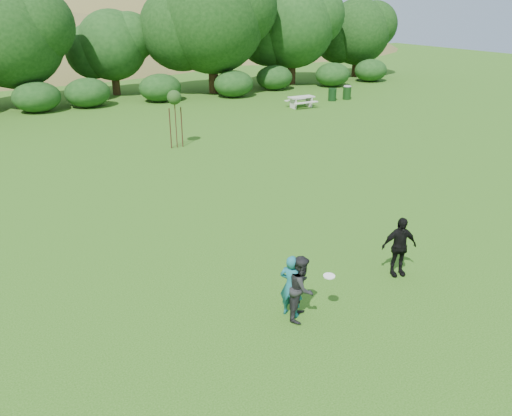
{
  "coord_description": "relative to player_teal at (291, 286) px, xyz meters",
  "views": [
    {
      "loc": [
        -6.66,
        -9.01,
        6.81
      ],
      "look_at": [
        0.0,
        3.0,
        1.1
      ],
      "focal_mm": 35.0,
      "sensor_mm": 36.0,
      "label": 1
    }
  ],
  "objects": [
    {
      "name": "frisbee",
      "position": [
        0.69,
        -0.48,
        0.31
      ],
      "size": [
        0.27,
        0.27,
        0.03
      ],
      "color": "white",
      "rests_on": "ground"
    },
    {
      "name": "sapling",
      "position": [
        2.84,
        14.98,
        1.64
      ],
      "size": [
        0.7,
        0.7,
        2.85
      ],
      "color": "#3F2218",
      "rests_on": "ground"
    },
    {
      "name": "ground",
      "position": [
        1.17,
        0.79,
        -0.78
      ],
      "size": [
        120.0,
        120.0,
        0.0
      ],
      "primitive_type": "plane",
      "color": "#19470C",
      "rests_on": "ground"
    },
    {
      "name": "player_black",
      "position": [
        3.51,
        0.21,
        0.05
      ],
      "size": [
        1.05,
        0.67,
        1.65
      ],
      "primitive_type": "imported",
      "rotation": [
        0.0,
        0.0,
        -0.3
      ],
      "color": "black",
      "rests_on": "ground"
    },
    {
      "name": "picnic_table",
      "position": [
        13.98,
        20.45,
        -0.26
      ],
      "size": [
        1.8,
        1.48,
        0.76
      ],
      "color": "#B6B3A8",
      "rests_on": "ground"
    },
    {
      "name": "player_grey",
      "position": [
        0.16,
        -0.18,
        0.01
      ],
      "size": [
        0.96,
        0.96,
        1.57
      ],
      "primitive_type": "imported",
      "rotation": [
        0.0,
        0.0,
        0.78
      ],
      "color": "black",
      "rests_on": "ground"
    },
    {
      "name": "hillside",
      "position": [
        0.62,
        69.24,
        -12.75
      ],
      "size": [
        150.0,
        72.0,
        52.0
      ],
      "color": "olive",
      "rests_on": "ground"
    },
    {
      "name": "player_teal",
      "position": [
        0.0,
        0.0,
        0.0
      ],
      "size": [
        0.62,
        0.68,
        1.55
      ],
      "primitive_type": "imported",
      "rotation": [
        0.0,
        0.0,
        2.16
      ],
      "color": "#185F6D",
      "rests_on": "ground"
    },
    {
      "name": "trash_can_lidded",
      "position": [
        18.72,
        21.41,
        -0.24
      ],
      "size": [
        0.6,
        0.6,
        1.05
      ],
      "color": "#163914",
      "rests_on": "ground"
    },
    {
      "name": "tree_row",
      "position": [
        4.4,
        29.47,
        4.1
      ],
      "size": [
        53.92,
        10.38,
        9.62
      ],
      "color": "#3A2616",
      "rests_on": "ground"
    },
    {
      "name": "trash_can_near",
      "position": [
        17.41,
        21.48,
        -0.33
      ],
      "size": [
        0.6,
        0.6,
        0.9
      ],
      "primitive_type": "cylinder",
      "color": "black",
      "rests_on": "ground"
    }
  ]
}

